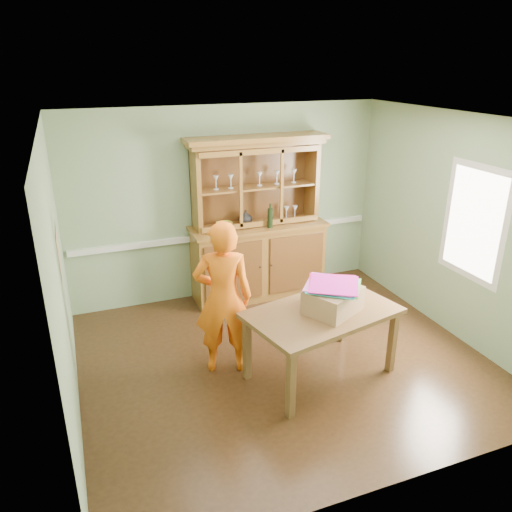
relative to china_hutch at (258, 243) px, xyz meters
name	(u,v)px	position (x,y,z in m)	size (l,w,h in m)	color
floor	(283,359)	(-0.35, -1.74, -0.81)	(4.50, 4.50, 0.00)	#442916
ceiling	(288,121)	(-0.35, -1.74, 1.89)	(4.50, 4.50, 0.00)	white
wall_back	(228,203)	(-0.35, 0.26, 0.54)	(4.50, 4.50, 0.00)	gray
wall_left	(60,283)	(-2.60, -1.74, 0.54)	(4.00, 4.00, 0.00)	gray
wall_right	(455,227)	(1.90, -1.74, 0.54)	(4.00, 4.00, 0.00)	gray
wall_front	(399,345)	(-0.35, -3.74, 0.54)	(4.50, 4.50, 0.00)	gray
chair_rail	(229,234)	(-0.35, 0.24, 0.09)	(4.41, 0.05, 0.08)	silver
framed_map	(59,251)	(-2.58, -1.44, 0.74)	(0.03, 0.60, 0.46)	black
window_panel	(474,223)	(1.88, -2.04, 0.69)	(0.03, 0.96, 1.36)	silver
china_hutch	(258,243)	(0.00, 0.00, 0.00)	(1.96, 0.65, 2.30)	brown
dining_table	(322,319)	(-0.09, -2.14, -0.11)	(1.74, 1.27, 0.78)	brown
cardboard_box	(333,300)	(0.00, -2.18, 0.11)	(0.55, 0.44, 0.26)	#956A4D
kite_stack	(334,285)	(0.03, -2.13, 0.26)	(0.69, 0.69, 0.04)	green
person	(223,298)	(-1.03, -1.65, 0.06)	(0.63, 0.42, 1.74)	orange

